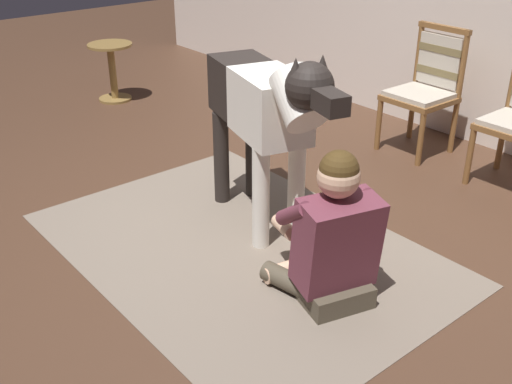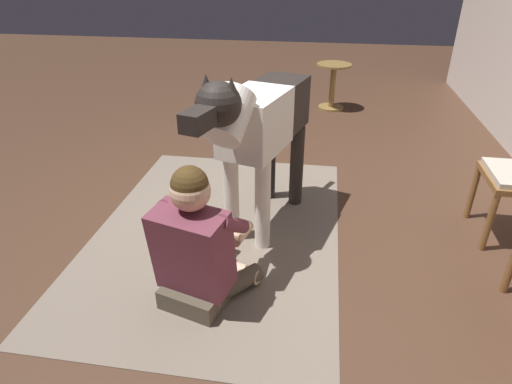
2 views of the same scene
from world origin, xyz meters
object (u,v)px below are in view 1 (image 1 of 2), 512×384
(dining_chair_left_of_pair, at_px, (428,84))
(hot_dog_on_plate, at_px, (306,268))
(large_dog, at_px, (266,109))
(person_sitting_on_floor, at_px, (331,240))
(round_side_table, at_px, (112,67))

(dining_chair_left_of_pair, bearing_deg, hot_dog_on_plate, -70.30)
(dining_chair_left_of_pair, xyz_separation_m, large_dog, (0.17, -1.82, 0.24))
(person_sitting_on_floor, relative_size, large_dog, 0.56)
(person_sitting_on_floor, distance_m, round_side_table, 3.74)
(person_sitting_on_floor, xyz_separation_m, hot_dog_on_plate, (-0.23, 0.07, -0.32))
(round_side_table, bearing_deg, dining_chair_left_of_pair, 25.86)
(large_dog, distance_m, round_side_table, 2.98)
(person_sitting_on_floor, distance_m, large_dog, 0.92)
(hot_dog_on_plate, height_order, round_side_table, round_side_table)
(dining_chair_left_of_pair, bearing_deg, person_sitting_on_floor, -65.24)
(person_sitting_on_floor, height_order, hot_dog_on_plate, person_sitting_on_floor)
(hot_dog_on_plate, relative_size, round_side_table, 0.38)
(dining_chair_left_of_pair, height_order, person_sitting_on_floor, dining_chair_left_of_pair)
(dining_chair_left_of_pair, relative_size, large_dog, 0.65)
(large_dog, height_order, round_side_table, large_dog)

